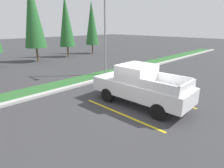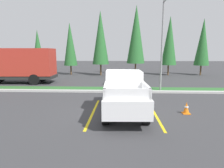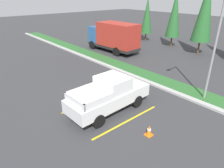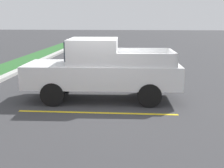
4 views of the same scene
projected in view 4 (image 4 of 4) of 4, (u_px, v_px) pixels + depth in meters
The scene contains 5 objects.
ground_plane at pixel (103, 104), 9.78m from camera, with size 120.00×120.00×0.00m, color #38383A.
parking_line_near at pixel (97, 113), 8.85m from camera, with size 0.12×4.80×0.01m, color yellow.
parking_line_far at pixel (107, 89), 11.87m from camera, with size 0.12×4.80×0.01m, color yellow.
pickup_truck_main at pixel (101, 70), 10.13m from camera, with size 2.12×5.29×2.10m.
traffic_cone at pixel (110, 74), 13.32m from camera, with size 0.36×0.36×0.60m.
Camera 4 is at (-9.35, -1.04, 2.78)m, focal length 47.53 mm.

